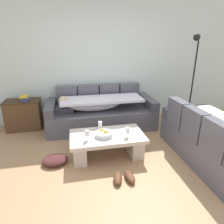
{
  "coord_description": "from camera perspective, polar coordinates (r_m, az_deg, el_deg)",
  "views": [
    {
      "loc": [
        -0.63,
        -2.37,
        1.82
      ],
      "look_at": [
        0.07,
        1.02,
        0.55
      ],
      "focal_mm": 31.36,
      "sensor_mm": 36.0,
      "label": 1
    }
  ],
  "objects": [
    {
      "name": "fruit_bowl",
      "position": [
        3.14,
        -2.36,
        -6.38
      ],
      "size": [
        0.28,
        0.28,
        0.1
      ],
      "color": "silver",
      "rests_on": "coffee_table"
    },
    {
      "name": "back_wall",
      "position": [
        4.59,
        -3.79,
        14.22
      ],
      "size": [
        9.0,
        0.1,
        2.7
      ],
      "primitive_type": "cube",
      "color": "silver",
      "rests_on": "ground_plane"
    },
    {
      "name": "open_magazine",
      "position": [
        3.3,
        3.2,
        -5.73
      ],
      "size": [
        0.34,
        0.3,
        0.01
      ],
      "primitive_type": "cube",
      "rotation": [
        0.0,
        0.0,
        0.38
      ],
      "color": "white",
      "rests_on": "coffee_table"
    },
    {
      "name": "couch_along_wall",
      "position": [
        4.3,
        -3.56,
        -0.16
      ],
      "size": [
        2.29,
        0.92,
        0.88
      ],
      "color": "#54535E",
      "rests_on": "ground_plane"
    },
    {
      "name": "crumpled_garment",
      "position": [
        3.28,
        -16.29,
        -13.3
      ],
      "size": [
        0.41,
        0.33,
        0.12
      ],
      "primitive_type": "ellipsoid",
      "rotation": [
        0.0,
        0.0,
        3.12
      ],
      "color": "#4C2323",
      "rests_on": "ground_plane"
    },
    {
      "name": "pair_of_shoes",
      "position": [
        2.84,
        3.45,
        -18.57
      ],
      "size": [
        0.33,
        0.29,
        0.09
      ],
      "color": "#59331E",
      "rests_on": "ground_plane"
    },
    {
      "name": "floor_lamp",
      "position": [
        4.68,
        22.47,
        9.99
      ],
      "size": [
        0.33,
        0.31,
        1.95
      ],
      "color": "black",
      "rests_on": "ground_plane"
    },
    {
      "name": "wine_glass_far_back",
      "position": [
        3.3,
        -3.48,
        -3.62
      ],
      "size": [
        0.07,
        0.07,
        0.17
      ],
      "color": "silver",
      "rests_on": "coffee_table"
    },
    {
      "name": "ground_plane",
      "position": [
        3.06,
        2.74,
        -16.45
      ],
      "size": [
        14.0,
        14.0,
        0.0
      ],
      "primitive_type": "plane",
      "color": "#A97E56"
    },
    {
      "name": "side_cabinet",
      "position": [
        4.61,
        -24.29,
        -0.72
      ],
      "size": [
        0.72,
        0.44,
        0.64
      ],
      "color": "#50361F",
      "rests_on": "ground_plane"
    },
    {
      "name": "wine_glass_near_right",
      "position": [
        3.08,
        4.5,
        -5.4
      ],
      "size": [
        0.07,
        0.07,
        0.17
      ],
      "color": "silver",
      "rests_on": "coffee_table"
    },
    {
      "name": "book_stack_on_cabinet",
      "position": [
        4.48,
        -24.14,
        3.76
      ],
      "size": [
        0.17,
        0.22,
        0.1
      ],
      "color": "#2D569E",
      "rests_on": "side_cabinet"
    },
    {
      "name": "coffee_table",
      "position": [
        3.27,
        -1.4,
        -8.83
      ],
      "size": [
        1.2,
        0.68,
        0.38
      ],
      "color": "beige",
      "rests_on": "ground_plane"
    },
    {
      "name": "couch_near_window",
      "position": [
        3.5,
        27.13,
        -7.39
      ],
      "size": [
        0.92,
        1.81,
        0.88
      ],
      "rotation": [
        0.0,
        0.0,
        1.57
      ],
      "color": "#54535E",
      "rests_on": "ground_plane"
    },
    {
      "name": "wine_glass_near_left",
      "position": [
        3.0,
        -7.31,
        -6.23
      ],
      "size": [
        0.07,
        0.07,
        0.17
      ],
      "color": "silver",
      "rests_on": "coffee_table"
    }
  ]
}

